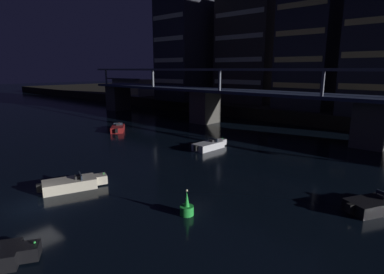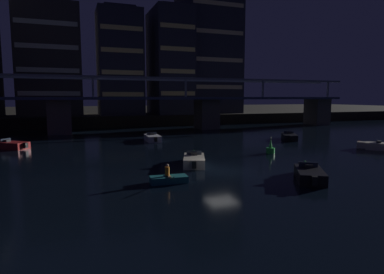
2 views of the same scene
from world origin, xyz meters
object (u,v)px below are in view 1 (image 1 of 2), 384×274
at_px(speedboat_mid_right, 73,184).
at_px(speedboat_far_left, 210,145).
at_px(river_bridge, 273,104).
at_px(channel_buoy, 187,208).
at_px(speedboat_mid_left, 118,128).
at_px(tower_west_low, 188,50).
at_px(waterfront_pavilion, 134,87).
at_px(tower_east_tall, 381,39).
at_px(tower_west_tall, 249,49).
at_px(tower_central, 308,46).
at_px(speedboat_mid_center, 377,204).

xyz_separation_m(speedboat_mid_right, speedboat_far_left, (0.26, 17.01, 0.00)).
height_order(river_bridge, channel_buoy, river_bridge).
xyz_separation_m(speedboat_mid_left, speedboat_far_left, (17.17, 0.95, 0.00)).
height_order(tower_west_low, waterfront_pavilion, tower_west_low).
height_order(tower_west_low, channel_buoy, tower_west_low).
distance_m(tower_east_tall, speedboat_mid_right, 48.55).
relative_size(tower_west_tall, speedboat_mid_right, 4.52).
relative_size(tower_west_tall, speedboat_mid_left, 5.02).
distance_m(tower_central, channel_buoy, 45.03).
bearing_deg(speedboat_mid_right, speedboat_mid_left, 136.47).
bearing_deg(tower_west_tall, speedboat_far_left, -65.61).
bearing_deg(waterfront_pavilion, speedboat_mid_left, -41.21).
height_order(tower_east_tall, waterfront_pavilion, tower_east_tall).
bearing_deg(tower_west_low, speedboat_far_left, -43.90).
relative_size(tower_east_tall, channel_buoy, 13.28).
xyz_separation_m(tower_west_low, speedboat_mid_left, (10.78, -27.85, -13.19)).
distance_m(speedboat_mid_center, speedboat_mid_right, 22.17).
xyz_separation_m(river_bridge, speedboat_mid_left, (-18.06, -14.86, -3.78)).
bearing_deg(tower_central, speedboat_mid_left, -120.49).
bearing_deg(tower_west_tall, tower_west_low, -163.40).
bearing_deg(channel_buoy, speedboat_mid_right, -164.22).
height_order(tower_east_tall, speedboat_mid_center, tower_east_tall).
xyz_separation_m(tower_central, tower_east_tall, (11.13, 0.49, 0.52)).
relative_size(river_bridge, tower_west_low, 3.63).
bearing_deg(waterfront_pavilion, river_bridge, -13.77).
xyz_separation_m(speedboat_far_left, channel_buoy, (9.47, -14.26, 0.06)).
xyz_separation_m(tower_east_tall, speedboat_mid_right, (-11.17, -45.33, -13.32)).
bearing_deg(speedboat_mid_left, tower_west_low, 111.16).
distance_m(river_bridge, tower_central, 16.63).
height_order(speedboat_mid_left, speedboat_far_left, same).
distance_m(tower_central, speedboat_mid_left, 35.77).
height_order(speedboat_mid_center, channel_buoy, channel_buoy).
distance_m(tower_west_low, speedboat_mid_right, 53.56).
height_order(speedboat_mid_center, speedboat_mid_right, same).
bearing_deg(speedboat_mid_left, waterfront_pavilion, 138.79).
bearing_deg(tower_east_tall, tower_central, -177.50).
xyz_separation_m(tower_west_low, speedboat_mid_center, (46.48, -32.15, -13.19)).
bearing_deg(river_bridge, tower_west_tall, 131.14).
xyz_separation_m(river_bridge, channel_buoy, (8.58, -28.17, -3.72)).
bearing_deg(speedboat_mid_left, speedboat_mid_center, -6.87).
bearing_deg(speedboat_mid_right, channel_buoy, 15.78).
distance_m(waterfront_pavilion, channel_buoy, 69.97).
relative_size(speedboat_mid_center, speedboat_far_left, 0.94).
bearing_deg(tower_central, tower_east_tall, 2.50).
height_order(tower_west_low, speedboat_far_left, tower_west_low).
distance_m(speedboat_mid_right, speedboat_far_left, 17.01).
xyz_separation_m(speedboat_mid_left, speedboat_mid_center, (35.70, -4.30, 0.00)).
relative_size(river_bridge, channel_buoy, 47.74).
xyz_separation_m(tower_west_tall, tower_central, (13.85, -3.20, -0.35)).
bearing_deg(speedboat_mid_center, tower_west_low, 145.33).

